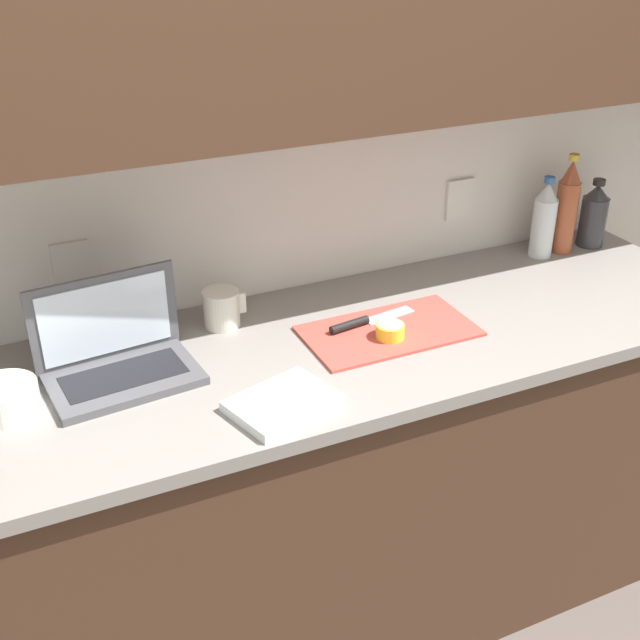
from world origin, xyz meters
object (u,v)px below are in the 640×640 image
Objects in this scene: bottle_green_soda at (544,220)px; measuring_cup at (222,308)px; lemon_half_cut at (390,331)px; bottle_oil_tall at (566,208)px; bowl_white at (5,399)px; bottle_water_clear at (594,216)px; knife at (358,323)px; laptop at (116,354)px; cutting_board at (389,331)px.

bottle_green_soda is 1.02m from measuring_cup.
lemon_half_cut is 0.73m from bottle_green_soda.
bottle_oil_tall is at bearing -0.00° from bottle_green_soda.
bowl_white is (-0.54, -0.18, -0.02)m from measuring_cup.
bottle_water_clear is (0.86, 0.27, 0.07)m from lemon_half_cut.
measuring_cup is (-1.10, -0.02, -0.09)m from bottle_oil_tall.
lemon_half_cut reaches higher than knife.
lemon_half_cut is at bearing -4.63° from bowl_white.
laptop is 0.82× the size of cutting_board.
laptop is 1.40× the size of knife.
laptop is at bearing -156.85° from measuring_cup.
cutting_board is 1.73× the size of bottle_green_soda.
cutting_board is 0.43m from measuring_cup.
bottle_water_clear is at bearing 17.11° from lemon_half_cut.
laptop is at bearing 11.37° from bowl_white.
bottle_oil_tall reaches higher than bottle_water_clear.
bottle_green_soda is (0.67, 0.27, 0.09)m from lemon_half_cut.
bottle_oil_tall is (0.73, 0.23, 0.14)m from cutting_board.
lemon_half_cut is 0.33× the size of bottle_water_clear.
lemon_half_cut is (0.64, -0.12, -0.03)m from laptop.
measuring_cup is at bearing 143.85° from knife.
laptop is 0.67m from cutting_board.
laptop is 4.96× the size of lemon_half_cut.
lemon_half_cut is at bearing -162.89° from bottle_water_clear.
bottle_water_clear reaches higher than bowl_white.
bottle_green_soda is 0.81× the size of bottle_oil_tall.
bottle_green_soda reaches higher than cutting_board.
laptop is 1.66× the size of bottle_water_clear.
bottle_water_clear is 1.77m from bowl_white.
lemon_half_cut is 0.50× the size of bowl_white.
knife is at bearing 117.09° from lemon_half_cut.
laptop reaches higher than bowl_white.
bottle_green_soda is at bearing 0.77° from laptop.
bottle_green_soda is (0.65, 0.23, 0.11)m from cutting_board.
measuring_cup is at bearing -179.01° from bottle_green_soda.
lemon_half_cut reaches higher than cutting_board.
bottle_water_clear is 1.50× the size of bowl_white.
measuring_cup is at bearing -179.08° from bottle_oil_tall.
bottle_oil_tall is (0.08, -0.00, 0.03)m from bottle_green_soda.
knife is 0.82m from bottle_oil_tall.
bottle_oil_tall is 0.12m from bottle_water_clear.
bottle_green_soda is 1.16× the size of bottle_water_clear.
bottle_green_soda reaches higher than bottle_water_clear.
bottle_water_clear reaches higher than lemon_half_cut.
lemon_half_cut is 0.23× the size of bottle_oil_tall.
laptop is 0.60m from knife.
laptop is 0.26m from bowl_white.
cutting_board is 0.88m from bottle_water_clear.
bottle_water_clear is at bearing 6.28° from bowl_white.
bottle_water_clear is at bearing 3.04° from knife.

